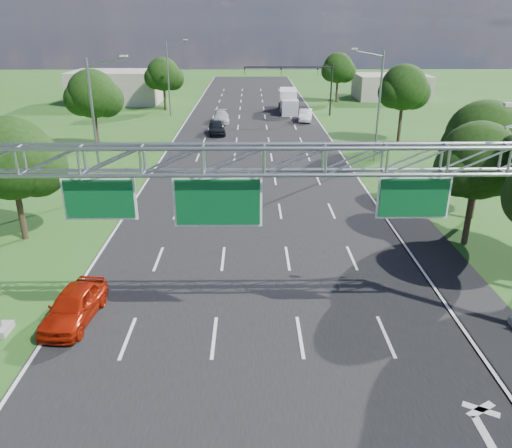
{
  "coord_description": "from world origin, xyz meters",
  "views": [
    {
      "loc": [
        -0.25,
        -6.03,
        12.22
      ],
      "look_at": [
        -0.0,
        15.67,
        3.44
      ],
      "focal_mm": 35.0,
      "sensor_mm": 36.0,
      "label": 1
    }
  ],
  "objects_px": {
    "traffic_signal": "(306,78)",
    "sign_gantry": "(266,175)",
    "box_truck": "(288,102)",
    "red_coupe": "(74,305)"
  },
  "relations": [
    {
      "from": "traffic_signal",
      "to": "sign_gantry",
      "type": "bearing_deg",
      "value": -97.68
    },
    {
      "from": "sign_gantry",
      "to": "box_truck",
      "type": "bearing_deg",
      "value": 84.91
    },
    {
      "from": "sign_gantry",
      "to": "red_coupe",
      "type": "height_order",
      "value": "sign_gantry"
    },
    {
      "from": "sign_gantry",
      "to": "box_truck",
      "type": "relative_size",
      "value": 2.81
    },
    {
      "from": "red_coupe",
      "to": "traffic_signal",
      "type": "bearing_deg",
      "value": 78.81
    },
    {
      "from": "traffic_signal",
      "to": "box_truck",
      "type": "relative_size",
      "value": 1.46
    },
    {
      "from": "sign_gantry",
      "to": "traffic_signal",
      "type": "height_order",
      "value": "sign_gantry"
    },
    {
      "from": "sign_gantry",
      "to": "red_coupe",
      "type": "relative_size",
      "value": 5.35
    },
    {
      "from": "sign_gantry",
      "to": "red_coupe",
      "type": "distance_m",
      "value": 10.39
    },
    {
      "from": "sign_gantry",
      "to": "box_truck",
      "type": "height_order",
      "value": "sign_gantry"
    }
  ]
}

